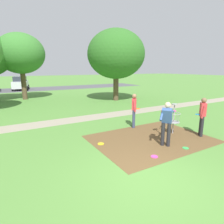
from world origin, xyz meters
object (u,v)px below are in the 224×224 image
object	(u,v)px
frisbee_near_basket	(154,157)
tree_mid_center	(21,54)
disc_golf_basket	(173,118)
tree_mid_left	(116,54)
player_foreground_watching	(202,115)
frisbee_mid_grass	(186,148)
player_waiting_left	(134,109)
frisbee_far_left	(101,144)
parked_car_center_left	(20,83)
player_throwing	(167,121)
frisbee_by_tee	(161,119)

from	to	relation	value
frisbee_near_basket	tree_mid_center	xyz separation A→B (m)	(-2.36, 15.63, 4.24)
disc_golf_basket	tree_mid_left	world-z (taller)	tree_mid_left
player_foreground_watching	frisbee_mid_grass	distance (m)	2.05
player_waiting_left	frisbee_far_left	world-z (taller)	player_waiting_left
tree_mid_center	parked_car_center_left	distance (m)	10.03
frisbee_mid_grass	frisbee_far_left	distance (m)	3.24
frisbee_far_left	frisbee_mid_grass	bearing A→B (deg)	-37.46
frisbee_near_basket	frisbee_mid_grass	size ratio (longest dim) A/B	1.04
disc_golf_basket	player_foreground_watching	bearing A→B (deg)	-43.85
player_throwing	frisbee_far_left	world-z (taller)	player_throwing
player_foreground_watching	tree_mid_center	distance (m)	16.40
player_foreground_watching	frisbee_by_tee	xyz separation A→B (m)	(0.58, 3.00, -0.96)
frisbee_by_tee	disc_golf_basket	bearing A→B (deg)	-124.30
player_foreground_watching	parked_car_center_left	size ratio (longest dim) A/B	0.38
player_foreground_watching	frisbee_far_left	world-z (taller)	player_foreground_watching
disc_golf_basket	player_foreground_watching	xyz separation A→B (m)	(0.89, -0.85, 0.21)
disc_golf_basket	player_waiting_left	xyz separation A→B (m)	(-0.93, 1.66, 0.21)
parked_car_center_left	player_waiting_left	bearing A→B (deg)	-81.54
frisbee_by_tee	tree_mid_center	distance (m)	14.20
frisbee_near_basket	frisbee_mid_grass	distance (m)	1.50
disc_golf_basket	frisbee_by_tee	xyz separation A→B (m)	(1.46, 2.15, -0.74)
frisbee_far_left	parked_car_center_left	world-z (taller)	parked_car_center_left
disc_golf_basket	player_waiting_left	world-z (taller)	player_waiting_left
player_foreground_watching	disc_golf_basket	bearing A→B (deg)	136.15
player_waiting_left	frisbee_far_left	distance (m)	2.88
player_waiting_left	player_throwing	bearing A→B (deg)	-97.98
player_throwing	player_foreground_watching	bearing A→B (deg)	0.62
frisbee_near_basket	frisbee_by_tee	distance (m)	5.19
frisbee_by_tee	frisbee_far_left	size ratio (longest dim) A/B	0.87
player_waiting_left	frisbee_by_tee	distance (m)	2.62
player_waiting_left	tree_mid_left	xyz separation A→B (m)	(3.60, 7.69, 3.19)
player_throwing	tree_mid_left	world-z (taller)	tree_mid_left
tree_mid_center	parked_car_center_left	xyz separation A→B (m)	(0.47, 9.45, -3.33)
player_foreground_watching	tree_mid_center	size ratio (longest dim) A/B	0.28
frisbee_near_basket	frisbee_by_tee	xyz separation A→B (m)	(3.79, 3.55, 0.00)
player_foreground_watching	parked_car_center_left	world-z (taller)	parked_car_center_left
player_foreground_watching	frisbee_near_basket	distance (m)	3.39
player_waiting_left	tree_mid_left	size ratio (longest dim) A/B	0.27
player_foreground_watching	tree_mid_left	bearing A→B (deg)	80.08
frisbee_mid_grass	frisbee_far_left	size ratio (longest dim) A/B	0.91
player_waiting_left	tree_mid_left	distance (m)	9.07
player_foreground_watching	frisbee_mid_grass	size ratio (longest dim) A/B	7.27
tree_mid_left	player_foreground_watching	bearing A→B (deg)	-99.92
frisbee_mid_grass	tree_mid_left	xyz separation A→B (m)	(3.49, 10.81, 4.15)
player_throwing	player_waiting_left	world-z (taller)	same
player_waiting_left	tree_mid_left	bearing A→B (deg)	64.89
tree_mid_left	frisbee_near_basket	bearing A→B (deg)	-114.91
tree_mid_left	frisbee_mid_grass	bearing A→B (deg)	-107.90
parked_car_center_left	tree_mid_center	bearing A→B (deg)	-92.87
frisbee_far_left	tree_mid_left	bearing A→B (deg)	55.56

